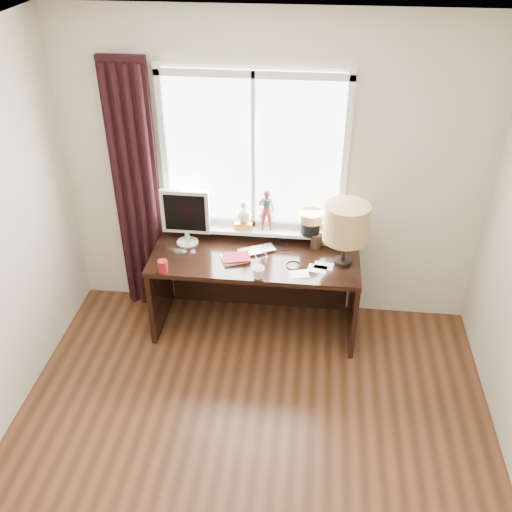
# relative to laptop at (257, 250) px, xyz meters

# --- Properties ---
(floor) EXTENTS (3.50, 4.00, 0.00)m
(floor) POSITION_rel_laptop_xyz_m (0.09, -1.70, -0.76)
(floor) COLOR #5A321D
(floor) RESTS_ON ground
(ceiling) EXTENTS (3.50, 4.00, 0.00)m
(ceiling) POSITION_rel_laptop_xyz_m (0.09, -1.70, 1.84)
(ceiling) COLOR white
(ceiling) RESTS_ON wall_back
(wall_back) EXTENTS (3.50, 0.00, 2.60)m
(wall_back) POSITION_rel_laptop_xyz_m (0.09, 0.30, 0.54)
(wall_back) COLOR #C2B89B
(wall_back) RESTS_ON ground
(laptop) EXTENTS (0.36, 0.31, 0.02)m
(laptop) POSITION_rel_laptop_xyz_m (0.00, 0.00, 0.00)
(laptop) COLOR silver
(laptop) RESTS_ON desk
(mug) EXTENTS (0.13, 0.13, 0.10)m
(mug) POSITION_rel_laptop_xyz_m (0.05, -0.37, 0.04)
(mug) COLOR white
(mug) RESTS_ON desk
(red_cup) EXTENTS (0.08, 0.08, 0.10)m
(red_cup) POSITION_rel_laptop_xyz_m (-0.70, -0.37, 0.04)
(red_cup) COLOR maroon
(red_cup) RESTS_ON desk
(window) EXTENTS (1.52, 0.23, 1.40)m
(window) POSITION_rel_laptop_xyz_m (-0.05, 0.25, 0.54)
(window) COLOR white
(window) RESTS_ON ground
(curtain) EXTENTS (0.38, 0.09, 2.25)m
(curtain) POSITION_rel_laptop_xyz_m (-1.04, 0.21, 0.35)
(curtain) COLOR black
(curtain) RESTS_ON floor
(desk) EXTENTS (1.70, 0.70, 0.75)m
(desk) POSITION_rel_laptop_xyz_m (-0.01, 0.03, -0.26)
(desk) COLOR black
(desk) RESTS_ON floor
(monitor) EXTENTS (0.40, 0.18, 0.49)m
(monitor) POSITION_rel_laptop_xyz_m (-0.60, 0.07, 0.27)
(monitor) COLOR beige
(monitor) RESTS_ON desk
(notebook_stack) EXTENTS (0.27, 0.24, 0.03)m
(notebook_stack) POSITION_rel_laptop_xyz_m (-0.16, -0.14, 0.00)
(notebook_stack) COLOR beige
(notebook_stack) RESTS_ON desk
(brush_holder) EXTENTS (0.09, 0.09, 0.25)m
(brush_holder) POSITION_rel_laptop_xyz_m (0.48, 0.12, 0.05)
(brush_holder) COLOR black
(brush_holder) RESTS_ON desk
(icon_frame) EXTENTS (0.10, 0.03, 0.13)m
(icon_frame) POSITION_rel_laptop_xyz_m (0.55, 0.15, 0.05)
(icon_frame) COLOR gold
(icon_frame) RESTS_ON desk
(table_lamp) EXTENTS (0.35, 0.35, 0.52)m
(table_lamp) POSITION_rel_laptop_xyz_m (0.70, -0.09, 0.35)
(table_lamp) COLOR black
(table_lamp) RESTS_ON desk
(loose_papers) EXTENTS (0.36, 0.28, 0.00)m
(loose_papers) POSITION_rel_laptop_xyz_m (0.47, -0.21, -0.01)
(loose_papers) COLOR white
(loose_papers) RESTS_ON desk
(desk_cables) EXTENTS (0.26, 0.48, 0.01)m
(desk_cables) POSITION_rel_laptop_xyz_m (0.26, -0.01, -0.01)
(desk_cables) COLOR black
(desk_cables) RESTS_ON desk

